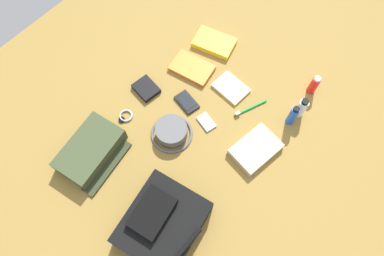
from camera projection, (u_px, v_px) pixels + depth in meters
name	position (u px, v px, depth m)	size (l,w,h in m)	color
ground_plane	(192.00, 133.00, 1.54)	(2.64, 2.02, 0.02)	olive
backpack	(162.00, 223.00, 1.32)	(0.35, 0.31, 0.13)	black
toiletry_pouch	(91.00, 151.00, 1.46)	(0.31, 0.25, 0.07)	#384228
bucket_hat	(172.00, 132.00, 1.50)	(0.18, 0.18, 0.06)	#585858
sunscreen_spray	(314.00, 85.00, 1.57)	(0.04, 0.04, 0.11)	red
toothpaste_tube	(301.00, 108.00, 1.51)	(0.04, 0.04, 0.12)	white
deodorant_spray	(293.00, 115.00, 1.50)	(0.04, 0.04, 0.13)	blue
paperback_novel	(214.00, 43.00, 1.71)	(0.17, 0.22, 0.03)	yellow
travel_guidebook	(192.00, 68.00, 1.65)	(0.16, 0.21, 0.02)	orange
cell_phone	(187.00, 102.00, 1.58)	(0.09, 0.12, 0.01)	black
media_player	(206.00, 122.00, 1.54)	(0.07, 0.09, 0.01)	#B7B7BC
wristwatch	(125.00, 116.00, 1.55)	(0.07, 0.06, 0.01)	#99999E
toothbrush	(249.00, 109.00, 1.57)	(0.16, 0.07, 0.02)	#198C33
wallet	(146.00, 89.00, 1.61)	(0.09, 0.11, 0.02)	black
notepad	(231.00, 88.00, 1.61)	(0.11, 0.15, 0.02)	beige
folded_towel	(256.00, 149.00, 1.48)	(0.20, 0.14, 0.04)	#C6B289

